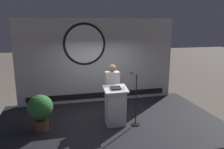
{
  "coord_description": "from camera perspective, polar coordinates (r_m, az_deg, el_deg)",
  "views": [
    {
      "loc": [
        -1.38,
        -5.87,
        3.06
      ],
      "look_at": [
        0.09,
        0.15,
        1.65
      ],
      "focal_mm": 35.98,
      "sensor_mm": 36.0,
      "label": 1
    }
  ],
  "objects": [
    {
      "name": "ground_plane",
      "position": [
        6.76,
        -0.48,
        -14.08
      ],
      "size": [
        40.0,
        40.0,
        0.0
      ],
      "primitive_type": "plane",
      "color": "#6B6056"
    },
    {
      "name": "stage_platform",
      "position": [
        6.69,
        -0.48,
        -12.94
      ],
      "size": [
        6.4,
        4.0,
        0.3
      ],
      "primitive_type": "cube",
      "color": "black",
      "rests_on": "ground"
    },
    {
      "name": "banner_display",
      "position": [
        7.94,
        -3.7,
        3.51
      ],
      "size": [
        5.55,
        0.12,
        2.94
      ],
      "color": "silver",
      "rests_on": "stage_platform"
    },
    {
      "name": "podium",
      "position": [
        6.22,
        0.89,
        -8.07
      ],
      "size": [
        0.64,
        0.5,
        1.11
      ],
      "color": "silver",
      "rests_on": "stage_platform"
    },
    {
      "name": "speaker_person",
      "position": [
        6.57,
        0.06,
        -4.25
      ],
      "size": [
        0.4,
        0.26,
        1.63
      ],
      "color": "black",
      "rests_on": "stage_platform"
    },
    {
      "name": "microphone_stand",
      "position": [
        6.3,
        5.89,
        -8.15
      ],
      "size": [
        0.24,
        0.58,
        1.44
      ],
      "color": "black",
      "rests_on": "stage_platform"
    },
    {
      "name": "potted_plant",
      "position": [
        6.16,
        -17.74,
        -8.45
      ],
      "size": [
        0.65,
        0.65,
        0.97
      ],
      "color": "brown",
      "rests_on": "stage_platform"
    }
  ]
}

